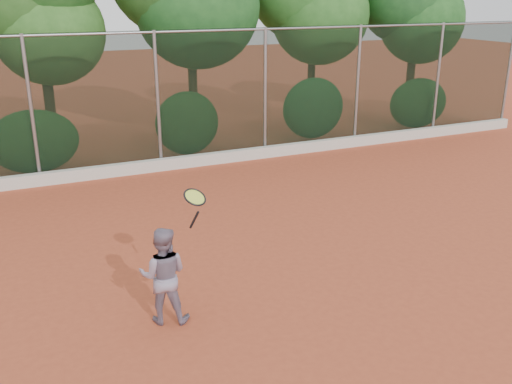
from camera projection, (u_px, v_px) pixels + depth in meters
name	position (u px, v px, depth m)	size (l,w,h in m)	color
ground	(282.00, 286.00, 8.95)	(80.00, 80.00, 0.00)	#AE4729
concrete_curb	(163.00, 164.00, 14.76)	(24.00, 0.20, 0.30)	beige
tennis_player	(163.00, 275.00, 7.80)	(0.68, 0.53, 1.40)	gray
chainlink_fence	(158.00, 98.00, 14.35)	(24.09, 0.09, 3.50)	black
tennis_racket	(195.00, 200.00, 7.64)	(0.41, 0.39, 0.59)	black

